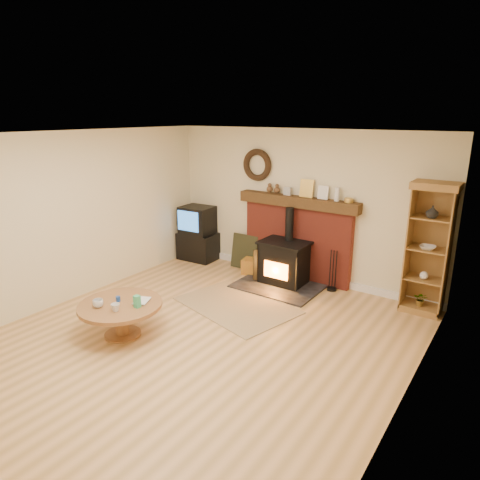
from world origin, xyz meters
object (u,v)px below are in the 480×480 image
Objects in this scene: tv_unit at (198,234)px; wood_stove at (283,264)px; curio_cabinet at (428,249)px; coffee_table at (120,310)px.

wood_stove is at bearing -5.36° from tv_unit.
curio_cabinet is (2.21, 0.28, 0.60)m from wood_stove.
tv_unit is 3.19m from coffee_table.
wood_stove is 2.91m from coffee_table.
wood_stove is 0.72× the size of curio_cabinet.
wood_stove is at bearing -172.79° from curio_cabinet.
curio_cabinet reaches higher than tv_unit.
tv_unit is 1.00× the size of coffee_table.
coffee_table is at bearing -68.41° from tv_unit.
coffee_table is at bearing -135.31° from curio_cabinet.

